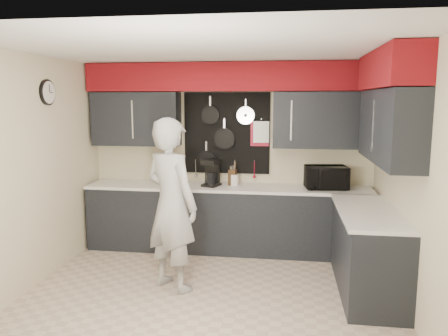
% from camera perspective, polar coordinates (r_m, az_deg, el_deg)
% --- Properties ---
extents(ground, '(4.00, 4.00, 0.00)m').
position_cam_1_polar(ground, '(4.95, -1.88, -16.16)').
color(ground, '#C4B098').
rests_on(ground, ground).
extents(back_wall_assembly, '(4.00, 0.36, 2.60)m').
position_cam_1_polar(back_wall_assembly, '(6.06, 0.76, 8.09)').
color(back_wall_assembly, beige).
rests_on(back_wall_assembly, ground).
extents(right_wall_assembly, '(0.36, 3.50, 2.60)m').
position_cam_1_polar(right_wall_assembly, '(4.80, 21.10, 6.49)').
color(right_wall_assembly, beige).
rests_on(right_wall_assembly, ground).
extents(left_wall_assembly, '(0.05, 3.50, 2.60)m').
position_cam_1_polar(left_wall_assembly, '(5.28, -23.75, -0.14)').
color(left_wall_assembly, beige).
rests_on(left_wall_assembly, ground).
extents(base_cabinets, '(3.95, 2.20, 0.92)m').
position_cam_1_polar(base_cabinets, '(5.79, 4.89, -7.57)').
color(base_cabinets, black).
rests_on(base_cabinets, ground).
extents(microwave, '(0.59, 0.44, 0.30)m').
position_cam_1_polar(microwave, '(5.98, 13.18, -1.20)').
color(microwave, black).
rests_on(microwave, base_cabinets).
extents(knife_block, '(0.12, 0.12, 0.22)m').
position_cam_1_polar(knife_block, '(6.05, 1.12, -1.24)').
color(knife_block, '#332210').
rests_on(knife_block, base_cabinets).
extents(utensil_crock, '(0.12, 0.12, 0.15)m').
position_cam_1_polar(utensil_crock, '(6.05, 1.33, -1.56)').
color(utensil_crock, white).
rests_on(utensil_crock, base_cabinets).
extents(coffee_maker, '(0.27, 0.30, 0.37)m').
position_cam_1_polar(coffee_maker, '(6.01, -1.63, -0.53)').
color(coffee_maker, black).
rests_on(coffee_maker, base_cabinets).
extents(person, '(0.83, 0.76, 1.91)m').
position_cam_1_polar(person, '(4.83, -6.88, -4.80)').
color(person, '#9B9B99').
rests_on(person, ground).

